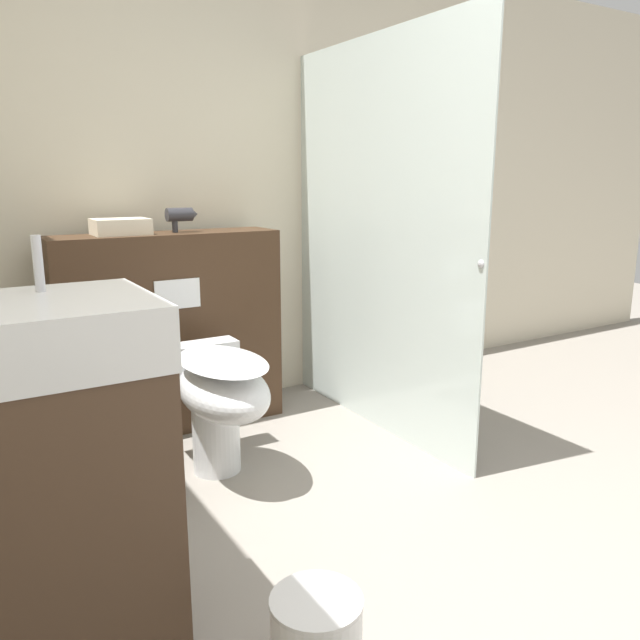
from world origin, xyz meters
name	(u,v)px	position (x,y,z in m)	size (l,w,h in m)	color
wall_back	(199,178)	(0.00, 2.38, 1.25)	(8.00, 0.06, 2.50)	beige
partition_panel	(170,332)	(-0.29, 2.12, 0.50)	(1.11, 0.29, 0.99)	#3D2819
shower_glass	(377,240)	(0.61, 1.62, 0.95)	(0.04, 1.47, 1.91)	silver
toilet	(219,394)	(-0.29, 1.49, 0.36)	(0.38, 0.66, 0.53)	white
sink_vanity	(68,490)	(-1.02, 0.68, 0.49)	(0.46, 0.46, 1.11)	#473323
hair_drier	(181,215)	(-0.20, 2.12, 1.07)	(0.16, 0.07, 0.12)	#2D2D33
folded_towel	(121,227)	(-0.49, 2.13, 1.03)	(0.25, 0.19, 0.07)	beige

